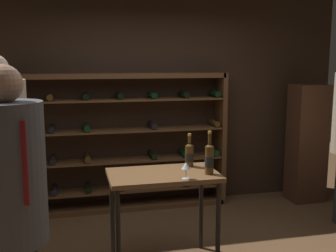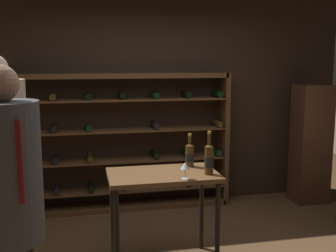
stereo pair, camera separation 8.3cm
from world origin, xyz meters
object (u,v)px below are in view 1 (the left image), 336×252
Objects in this scene: person_host_in_suit at (2,169)px; display_cabinet at (307,143)px; wine_bottle_black_capsule at (209,159)px; wine_rack at (120,143)px; person_guest_plum_blouse at (10,205)px; wine_bottle_amber_reserve at (189,154)px; wine_glass_stemmed_center at (186,167)px; tasting_table at (163,185)px.

person_host_in_suit is 1.23× the size of display_cabinet.
wine_bottle_black_capsule is (-1.88, -1.46, 0.24)m from display_cabinet.
display_cabinet is (2.48, -0.23, -0.07)m from wine_rack.
person_guest_plum_blouse is 0.97× the size of person_host_in_suit.
person_host_in_suit is 1.71m from wine_bottle_black_capsule.
person_host_in_suit is 6.05× the size of wine_bottle_amber_reserve.
wine_rack reaches higher than display_cabinet.
wine_rack is at bearing 174.69° from display_cabinet.
wine_bottle_black_capsule is 0.27m from wine_glass_stemmed_center.
display_cabinet is 2.64m from wine_glass_stemmed_center.
tasting_table is 3.10× the size of wine_bottle_amber_reserve.
person_host_in_suit is 3.94m from display_cabinet.
person_host_in_suit reaches higher than wine_glass_stemmed_center.
wine_glass_stemmed_center is at bearing -57.27° from tasting_table.
wine_rack is 2.72m from person_guest_plum_blouse.
tasting_table is 1.55m from person_guest_plum_blouse.
person_host_in_suit is at bearing -177.94° from wine_glass_stemmed_center.
wine_bottle_amber_reserve is (0.30, 0.17, 0.23)m from tasting_table.
wine_glass_stemmed_center is (-2.12, -1.56, 0.20)m from display_cabinet.
wine_glass_stemmed_center is (0.15, -0.23, 0.22)m from tasting_table.
wine_rack is 8.55× the size of wine_bottle_amber_reserve.
wine_bottle_amber_reserve is at bearing -69.88° from wine_rack.
wine_rack is at bearing 46.77° from person_host_in_suit.
wine_bottle_black_capsule is 2.67× the size of wine_glass_stemmed_center.
tasting_table is at bearing 161.70° from wine_bottle_black_capsule.
wine_bottle_amber_reserve is (1.46, 1.16, -0.03)m from person_guest_plum_blouse.
tasting_table is 6.77× the size of wine_glass_stemmed_center.
tasting_table is at bearing -0.16° from person_host_in_suit.
wine_bottle_amber_reserve is at bearing -149.73° from display_cabinet.
person_guest_plum_blouse is at bearing -141.39° from wine_bottle_amber_reserve.
person_guest_plum_blouse is 12.80× the size of wine_glass_stemmed_center.
wine_rack is 1.80m from wine_bottle_black_capsule.
wine_bottle_amber_reserve is at bearing 30.53° from tasting_table.
wine_glass_stemmed_center is (1.46, 0.05, -0.08)m from person_host_in_suit.
wine_rack is 18.69× the size of wine_glass_stemmed_center.
person_host_in_suit is (-0.15, 0.71, 0.04)m from person_guest_plum_blouse.
tasting_table is 1.38m from person_host_in_suit.
wine_bottle_amber_reserve is at bearing 107.46° from wine_bottle_black_capsule.
wine_glass_stemmed_center is (0.36, -1.79, 0.13)m from wine_rack.
person_host_in_suit reaches higher than person_guest_plum_blouse.
person_guest_plum_blouse is 0.73m from person_host_in_suit.
person_guest_plum_blouse is 4.79× the size of wine_bottle_black_capsule.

